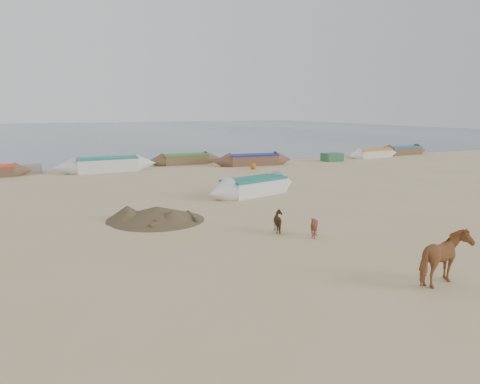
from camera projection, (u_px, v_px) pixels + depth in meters
name	position (u px, v px, depth m)	size (l,w,h in m)	color
ground	(291.00, 243.00, 14.87)	(140.00, 140.00, 0.00)	tan
sea	(74.00, 131.00, 88.73)	(160.00, 160.00, 0.00)	slate
cow_adult	(445.00, 259.00, 11.22)	(0.72, 1.58, 1.33)	#9C6033
calf_front	(314.00, 227.00, 15.40)	(0.61, 0.69, 0.76)	#592C1C
calf_right	(280.00, 221.00, 16.17)	(0.73, 0.63, 0.74)	#503319
near_canoe	(254.00, 186.00, 23.18)	(5.67, 1.38, 0.84)	silver
debris_pile	(157.00, 213.00, 17.87)	(3.65, 3.65, 0.54)	brown
waterline_canoes	(182.00, 161.00, 34.24)	(55.29, 4.53, 1.00)	brown
beach_clutter	(201.00, 163.00, 33.99)	(41.95, 4.88, 0.64)	#316E40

